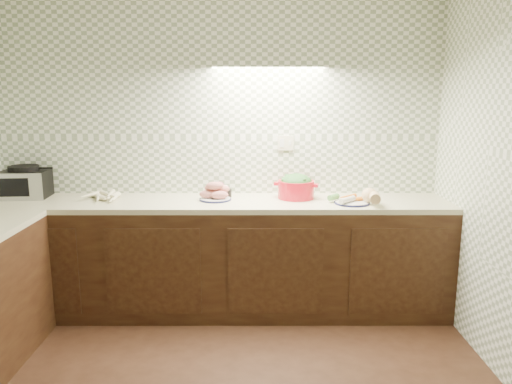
{
  "coord_description": "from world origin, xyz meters",
  "views": [
    {
      "loc": [
        0.3,
        -2.28,
        1.73
      ],
      "look_at": [
        0.31,
        1.25,
        1.02
      ],
      "focal_mm": 35.0,
      "sensor_mm": 36.0,
      "label": 1
    }
  ],
  "objects_px": {
    "onion_bowl": "(221,191)",
    "veg_plate": "(360,198)",
    "toaster_oven": "(25,183)",
    "parsnip_pile": "(109,196)",
    "dutch_oven": "(296,186)",
    "sweet_potato_plate": "(215,193)"
  },
  "relations": [
    {
      "from": "onion_bowl",
      "to": "sweet_potato_plate",
      "type": "bearing_deg",
      "value": -108.16
    },
    {
      "from": "onion_bowl",
      "to": "veg_plate",
      "type": "relative_size",
      "value": 0.4
    },
    {
      "from": "sweet_potato_plate",
      "to": "onion_bowl",
      "type": "distance_m",
      "value": 0.12
    },
    {
      "from": "onion_bowl",
      "to": "veg_plate",
      "type": "bearing_deg",
      "value": -13.4
    },
    {
      "from": "parsnip_pile",
      "to": "veg_plate",
      "type": "xyz_separation_m",
      "value": [
        1.94,
        -0.14,
        0.02
      ]
    },
    {
      "from": "sweet_potato_plate",
      "to": "onion_bowl",
      "type": "bearing_deg",
      "value": 71.84
    },
    {
      "from": "parsnip_pile",
      "to": "veg_plate",
      "type": "distance_m",
      "value": 1.94
    },
    {
      "from": "dutch_oven",
      "to": "veg_plate",
      "type": "height_order",
      "value": "dutch_oven"
    },
    {
      "from": "sweet_potato_plate",
      "to": "onion_bowl",
      "type": "xyz_separation_m",
      "value": [
        0.04,
        0.11,
        -0.01
      ]
    },
    {
      "from": "sweet_potato_plate",
      "to": "veg_plate",
      "type": "xyz_separation_m",
      "value": [
        1.1,
        -0.14,
        -0.01
      ]
    },
    {
      "from": "parsnip_pile",
      "to": "sweet_potato_plate",
      "type": "height_order",
      "value": "sweet_potato_plate"
    },
    {
      "from": "parsnip_pile",
      "to": "dutch_oven",
      "type": "distance_m",
      "value": 1.48
    },
    {
      "from": "veg_plate",
      "to": "parsnip_pile",
      "type": "bearing_deg",
      "value": 175.89
    },
    {
      "from": "toaster_oven",
      "to": "sweet_potato_plate",
      "type": "bearing_deg",
      "value": -8.01
    },
    {
      "from": "toaster_oven",
      "to": "veg_plate",
      "type": "distance_m",
      "value": 2.64
    },
    {
      "from": "toaster_oven",
      "to": "parsnip_pile",
      "type": "xyz_separation_m",
      "value": [
        0.69,
        -0.1,
        -0.09
      ]
    },
    {
      "from": "parsnip_pile",
      "to": "sweet_potato_plate",
      "type": "distance_m",
      "value": 0.84
    },
    {
      "from": "veg_plate",
      "to": "toaster_oven",
      "type": "bearing_deg",
      "value": 174.82
    },
    {
      "from": "toaster_oven",
      "to": "sweet_potato_plate",
      "type": "distance_m",
      "value": 1.53
    },
    {
      "from": "parsnip_pile",
      "to": "veg_plate",
      "type": "height_order",
      "value": "veg_plate"
    },
    {
      "from": "parsnip_pile",
      "to": "sweet_potato_plate",
      "type": "relative_size",
      "value": 1.58
    },
    {
      "from": "sweet_potato_plate",
      "to": "dutch_oven",
      "type": "bearing_deg",
      "value": 5.43
    }
  ]
}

